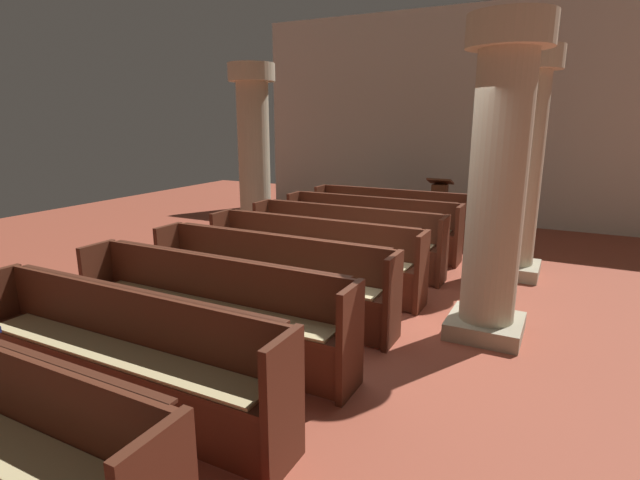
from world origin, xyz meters
TOP-DOWN VIEW (x-y plane):
  - ground_plane at (0.00, 0.00)m, footprint 19.20×19.20m
  - back_wall at (0.00, 6.08)m, footprint 10.00×0.16m
  - pew_row_0 at (-0.95, 3.60)m, footprint 2.99×0.46m
  - pew_row_1 at (-0.95, 2.56)m, footprint 2.99×0.46m
  - pew_row_2 at (-0.95, 1.53)m, footprint 2.99×0.47m
  - pew_row_3 at (-0.95, 0.49)m, footprint 2.99×0.46m
  - pew_row_4 at (-0.95, -0.55)m, footprint 2.99×0.46m
  - pew_row_5 at (-0.95, -1.58)m, footprint 2.99×0.47m
  - pew_row_6 at (-0.95, -2.62)m, footprint 2.99×0.46m
  - pillar_aisle_side at (1.31, 2.43)m, footprint 0.82×0.82m
  - pillar_far_side at (-3.17, 2.42)m, footprint 0.82×0.82m
  - pillar_aisle_rear at (1.31, 0.12)m, footprint 0.80×0.80m
  - lectern at (-0.37, 4.81)m, footprint 0.48×0.45m

SIDE VIEW (x-z plane):
  - ground_plane at x=0.00m, z-range 0.00..0.00m
  - lectern at x=-0.37m, z-range -0.09..0.99m
  - pew_row_0 at x=-0.95m, z-range 0.04..0.98m
  - pew_row_1 at x=-0.95m, z-range 0.04..0.98m
  - pew_row_2 at x=-0.95m, z-range 0.04..0.98m
  - pew_row_3 at x=-0.95m, z-range 0.04..0.98m
  - pew_row_4 at x=-0.95m, z-range 0.04..0.98m
  - pew_row_5 at x=-0.95m, z-range 0.04..0.98m
  - pew_row_6 at x=-0.95m, z-range 0.04..0.98m
  - pillar_aisle_side at x=1.31m, z-range 0.07..3.22m
  - pillar_far_side at x=-3.17m, z-range 0.07..3.22m
  - pillar_aisle_rear at x=1.31m, z-range 0.07..3.22m
  - back_wall at x=0.00m, z-range 0.00..4.50m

